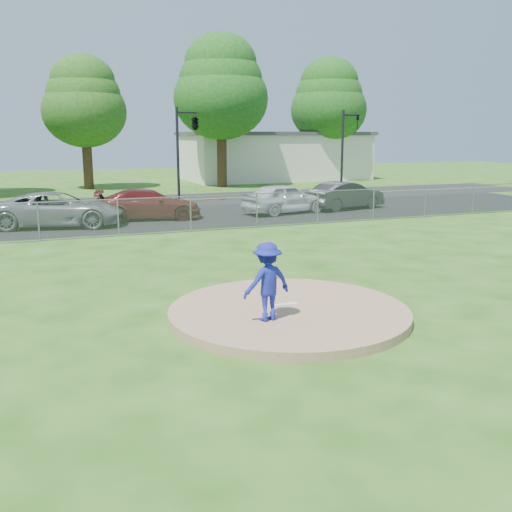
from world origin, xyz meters
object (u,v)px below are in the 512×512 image
Objects in this scene: commercial_building at (273,156)px; parked_car_pearl at (285,198)px; tree_right at (221,87)px; traffic_cone at (14,221)px; traffic_signal_center at (193,125)px; tree_center at (84,101)px; traffic_signal_right at (346,145)px; pitcher at (267,282)px; parked_car_gray at (59,209)px; tree_far_right at (329,100)px; parked_car_charcoal at (346,195)px; parked_car_darkred at (149,204)px.

parked_car_pearl is (-8.92, -22.18, -1.37)m from commercial_building.
tree_right is 16.31× the size of traffic_cone.
traffic_signal_center is (-12.03, -16.00, 2.45)m from commercial_building.
tree_center is 19.64m from traffic_signal_right.
pitcher is at bearing -123.61° from traffic_signal_right.
tree_right is at bearing -25.61° from parked_car_gray.
traffic_signal_right is 21.46m from traffic_cone.
parked_car_pearl is (-12.92, -19.18, -6.27)m from tree_far_right.
tree_far_right reaches higher than pitcher.
traffic_signal_right is 7.85× the size of traffic_cone.
tree_far_right is 20.78m from traffic_signal_center.
traffic_cone is 16.88m from parked_car_charcoal.
pitcher reaches higher than parked_car_gray.
parked_car_darkred is at bearing 74.09° from parked_car_pearl.
tree_right is 17.40m from parked_car_charcoal.
commercial_building is 3.29× the size of parked_car_darkred.
traffic_signal_right is 7.22m from parked_car_charcoal.
tree_right is 11.60m from traffic_signal_center.
pitcher is at bearing -113.50° from commercial_building.
parked_car_gray is (-3.31, 16.03, -0.25)m from pitcher.
commercial_building is at bearing 45.88° from traffic_cone.
tree_far_right is at bearing -38.22° from parked_car_gray.
parked_car_charcoal is (3.83, 0.32, -0.03)m from parked_car_pearl.
tree_center reaches higher than parked_car_pearl.
tree_right is at bearing -18.95° from parked_car_pearl.
traffic_signal_center is at bearing 33.76° from traffic_cone.
tree_center reaches higher than parked_car_charcoal.
traffic_signal_right is 15.49m from parked_car_darkred.
parked_car_charcoal is (11.91, -17.86, -5.71)m from tree_center.
traffic_signal_center is 10.34m from traffic_signal_right.
tree_far_right is 1.92× the size of traffic_signal_center.
traffic_cone is (-5.17, 15.96, -0.66)m from pitcher.
traffic_signal_center reaches higher than pitcher.
tree_right is 19.35m from parked_car_darkred.
parked_car_gray is 4.25m from parked_car_darkred.
commercial_building is at bearing -34.08° from parked_car_pearl.
traffic_cone is (-4.95, -18.63, -6.10)m from tree_center.
tree_center is at bearing 141.78° from traffic_signal_right.
traffic_signal_center is 1.00× the size of traffic_signal_right.
tree_right is 2.34× the size of parked_car_darkred.
parked_car_gray is at bearing 2.25° from traffic_cone.
parked_car_pearl is (-7.16, -6.18, -2.57)m from traffic_signal_right.
tree_center is 19.65m from parked_car_gray.
parked_car_darkred reaches higher than traffic_cone.
parked_car_gray is at bearing 79.75° from parked_car_pearl.
parked_car_pearl is at bearing -82.86° from parked_car_darkred.
tree_far_right is 21.86m from parked_car_charcoal.
pitcher is at bearing -120.28° from tree_far_right.
traffic_signal_right reaches higher than parked_car_gray.
tree_right is 17.68m from parked_car_pearl.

